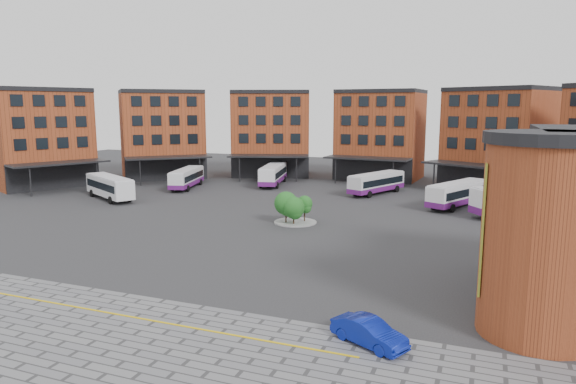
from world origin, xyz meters
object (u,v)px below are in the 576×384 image
(bus_d, at_px, (377,183))
(blue_car, at_px, (369,332))
(tree_island, at_px, (292,207))
(bus_e, at_px, (458,194))
(bus_c, at_px, (273,174))
(bus_b, at_px, (187,178))
(bus_f, at_px, (524,200))
(bus_a, at_px, (110,186))

(bus_d, relative_size, blue_car, 2.54)
(tree_island, bearing_deg, bus_e, 45.62)
(bus_c, relative_size, blue_car, 2.72)
(bus_d, bearing_deg, tree_island, -78.20)
(bus_b, xyz_separation_m, blue_car, (36.06, -40.19, -0.87))
(bus_c, bearing_deg, bus_f, -30.82)
(bus_c, distance_m, blue_car, 54.00)
(bus_a, height_order, bus_c, bus_c)
(bus_c, bearing_deg, bus_d, -20.99)
(bus_b, height_order, bus_f, bus_f)
(bus_c, xyz_separation_m, blue_car, (25.41, -47.64, -0.98))
(tree_island, relative_size, bus_f, 0.39)
(blue_car, bearing_deg, bus_e, 23.58)
(bus_d, distance_m, blue_car, 46.09)
(bus_e, bearing_deg, bus_d, 177.17)
(bus_e, distance_m, blue_car, 39.48)
(bus_a, height_order, bus_e, bus_a)
(bus_c, relative_size, bus_f, 0.99)
(tree_island, height_order, bus_a, tree_island)
(tree_island, xyz_separation_m, bus_d, (4.28, 21.33, -0.19))
(bus_b, relative_size, bus_e, 0.97)
(tree_island, bearing_deg, bus_d, 78.66)
(bus_e, bearing_deg, bus_c, -171.67)
(bus_d, xyz_separation_m, bus_e, (10.93, -5.78, 0.06))
(bus_a, height_order, bus_f, bus_f)
(bus_d, bearing_deg, bus_f, -3.26)
(bus_f, height_order, blue_car, bus_f)
(bus_f, bearing_deg, bus_d, -153.02)
(tree_island, height_order, bus_d, tree_island)
(bus_f, bearing_deg, bus_c, -144.87)
(blue_car, bearing_deg, bus_f, 12.51)
(tree_island, relative_size, blue_car, 1.08)
(bus_e, distance_m, bus_f, 7.70)
(bus_a, xyz_separation_m, bus_c, (14.87, 19.09, -0.13))
(tree_island, distance_m, bus_a, 27.45)
(tree_island, distance_m, blue_car, 27.32)
(bus_a, relative_size, bus_e, 0.98)
(bus_d, height_order, bus_f, bus_f)
(bus_e, relative_size, bus_f, 0.95)
(bus_d, bearing_deg, bus_e, -4.73)
(bus_b, bearing_deg, bus_c, 20.08)
(bus_b, bearing_deg, bus_e, -16.04)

